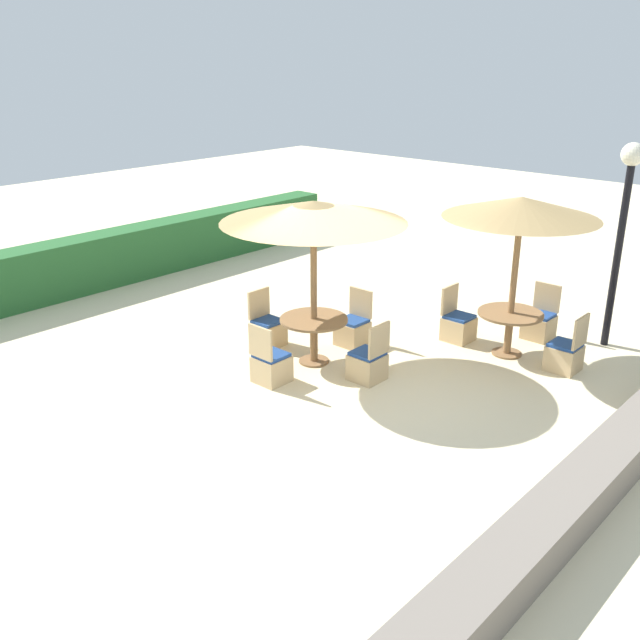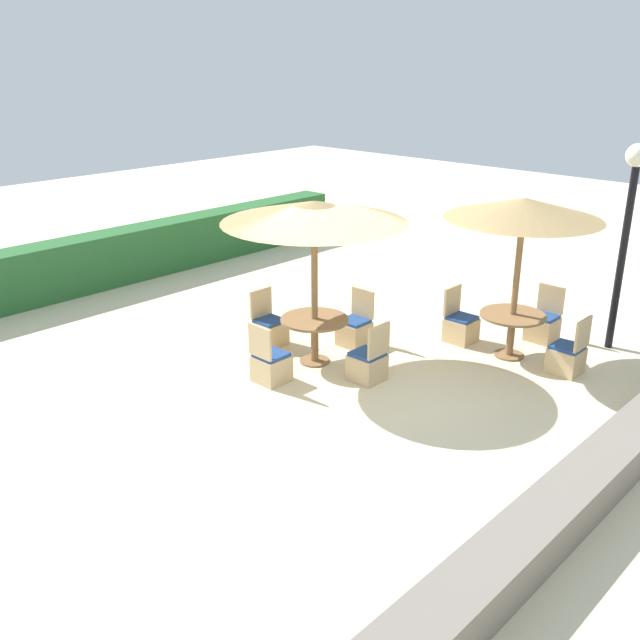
{
  "view_description": "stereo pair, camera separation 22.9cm",
  "coord_description": "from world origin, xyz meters",
  "px_view_note": "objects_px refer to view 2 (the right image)",
  "views": [
    {
      "loc": [
        -7.28,
        -5.98,
        4.62
      ],
      "look_at": [
        0.0,
        0.6,
        0.9
      ],
      "focal_mm": 40.0,
      "sensor_mm": 36.0,
      "label": 1
    },
    {
      "loc": [
        -7.12,
        -6.15,
        4.62
      ],
      "look_at": [
        0.0,
        0.6,
        0.9
      ],
      "focal_mm": 40.0,
      "sensor_mm": 36.0,
      "label": 2
    }
  ],
  "objects_px": {
    "patio_chair_center_south": "(368,364)",
    "patio_chair_center_west": "(270,365)",
    "round_table_front_right": "(512,323)",
    "patio_chair_front_right_north": "(460,327)",
    "parasol_front_right": "(524,209)",
    "patio_chair_center_east": "(355,330)",
    "patio_chair_front_right_east": "(543,325)",
    "lamp_post": "(630,207)",
    "parasol_center": "(314,212)",
    "patio_chair_front_right_south": "(567,357)",
    "patio_chair_center_north": "(269,330)",
    "round_table_center": "(315,328)"
  },
  "relations": [
    {
      "from": "round_table_center",
      "to": "patio_chair_center_north",
      "type": "xyz_separation_m",
      "value": [
        0.0,
        1.05,
        -0.32
      ]
    },
    {
      "from": "round_table_center",
      "to": "round_table_front_right",
      "type": "distance_m",
      "value": 3.15
    },
    {
      "from": "patio_chair_center_north",
      "to": "patio_chair_front_right_south",
      "type": "relative_size",
      "value": 1.0
    },
    {
      "from": "patio_chair_center_west",
      "to": "round_table_center",
      "type": "bearing_deg",
      "value": 90.99
    },
    {
      "from": "patio_chair_center_south",
      "to": "parasol_front_right",
      "type": "relative_size",
      "value": 0.36
    },
    {
      "from": "parasol_center",
      "to": "round_table_center",
      "type": "xyz_separation_m",
      "value": [
        0.0,
        0.0,
        -1.82
      ]
    },
    {
      "from": "patio_chair_front_right_south",
      "to": "patio_chair_center_south",
      "type": "bearing_deg",
      "value": 138.34
    },
    {
      "from": "patio_chair_center_east",
      "to": "patio_chair_front_right_east",
      "type": "xyz_separation_m",
      "value": [
        2.36,
        -2.18,
        0.0
      ]
    },
    {
      "from": "patio_chair_front_right_south",
      "to": "lamp_post",
      "type": "bearing_deg",
      "value": -2.33
    },
    {
      "from": "round_table_center",
      "to": "patio_chair_center_north",
      "type": "distance_m",
      "value": 1.1
    },
    {
      "from": "patio_chair_center_south",
      "to": "patio_chair_front_right_north",
      "type": "bearing_deg",
      "value": -3.72
    },
    {
      "from": "patio_chair_center_west",
      "to": "parasol_center",
      "type": "bearing_deg",
      "value": 90.99
    },
    {
      "from": "round_table_front_right",
      "to": "parasol_center",
      "type": "bearing_deg",
      "value": 137.73
    },
    {
      "from": "patio_chair_center_south",
      "to": "patio_chair_front_right_east",
      "type": "distance_m",
      "value": 3.46
    },
    {
      "from": "patio_chair_center_east",
      "to": "patio_chair_front_right_east",
      "type": "relative_size",
      "value": 1.0
    },
    {
      "from": "patio_chair_center_east",
      "to": "round_table_front_right",
      "type": "bearing_deg",
      "value": -147.42
    },
    {
      "from": "patio_chair_front_right_east",
      "to": "parasol_center",
      "type": "bearing_deg",
      "value": 56.9
    },
    {
      "from": "patio_chair_front_right_east",
      "to": "patio_chair_front_right_north",
      "type": "height_order",
      "value": "same"
    },
    {
      "from": "parasol_center",
      "to": "round_table_front_right",
      "type": "bearing_deg",
      "value": -42.27
    },
    {
      "from": "patio_chair_center_south",
      "to": "round_table_front_right",
      "type": "distance_m",
      "value": 2.53
    },
    {
      "from": "patio_chair_center_west",
      "to": "parasol_front_right",
      "type": "distance_m",
      "value": 4.45
    },
    {
      "from": "patio_chair_front_right_east",
      "to": "patio_chair_front_right_south",
      "type": "height_order",
      "value": "same"
    },
    {
      "from": "patio_chair_center_south",
      "to": "round_table_front_right",
      "type": "bearing_deg",
      "value": -25.38
    },
    {
      "from": "round_table_front_right",
      "to": "patio_chair_front_right_north",
      "type": "relative_size",
      "value": 1.11
    },
    {
      "from": "round_table_front_right",
      "to": "patio_chair_front_right_north",
      "type": "height_order",
      "value": "patio_chair_front_right_north"
    },
    {
      "from": "patio_chair_front_right_north",
      "to": "patio_chair_center_east",
      "type": "bearing_deg",
      "value": -41.69
    },
    {
      "from": "lamp_post",
      "to": "round_table_front_right",
      "type": "distance_m",
      "value": 2.53
    },
    {
      "from": "round_table_center",
      "to": "patio_chair_front_right_south",
      "type": "distance_m",
      "value": 3.88
    },
    {
      "from": "patio_chair_center_west",
      "to": "patio_chair_center_east",
      "type": "bearing_deg",
      "value": 90.7
    },
    {
      "from": "parasol_front_right",
      "to": "patio_chair_front_right_north",
      "type": "xyz_separation_m",
      "value": [
        -0.02,
        0.93,
        -2.13
      ]
    },
    {
      "from": "round_table_front_right",
      "to": "patio_chair_front_right_north",
      "type": "bearing_deg",
      "value": 91.03
    },
    {
      "from": "patio_chair_center_north",
      "to": "patio_chair_front_right_north",
      "type": "xyz_separation_m",
      "value": [
        2.31,
        -2.24,
        0.0
      ]
    },
    {
      "from": "lamp_post",
      "to": "patio_chair_front_right_south",
      "type": "distance_m",
      "value": 2.55
    },
    {
      "from": "lamp_post",
      "to": "patio_chair_center_east",
      "type": "xyz_separation_m",
      "value": [
        -2.83,
        3.14,
        -2.09
      ]
    },
    {
      "from": "lamp_post",
      "to": "parasol_front_right",
      "type": "bearing_deg",
      "value": 145.4
    },
    {
      "from": "lamp_post",
      "to": "patio_chair_center_west",
      "type": "xyz_separation_m",
      "value": [
        -4.76,
        3.11,
        -2.09
      ]
    },
    {
      "from": "patio_chair_front_right_north",
      "to": "lamp_post",
      "type": "bearing_deg",
      "value": 127.42
    },
    {
      "from": "patio_chair_center_north",
      "to": "patio_chair_front_right_north",
      "type": "relative_size",
      "value": 1.0
    },
    {
      "from": "lamp_post",
      "to": "round_table_center",
      "type": "bearing_deg",
      "value": 140.51
    },
    {
      "from": "round_table_center",
      "to": "patio_chair_center_south",
      "type": "xyz_separation_m",
      "value": [
        0.06,
        -1.04,
        -0.32
      ]
    },
    {
      "from": "lamp_post",
      "to": "parasol_center",
      "type": "height_order",
      "value": "lamp_post"
    },
    {
      "from": "parasol_center",
      "to": "parasol_front_right",
      "type": "distance_m",
      "value": 3.15
    },
    {
      "from": "lamp_post",
      "to": "round_table_center",
      "type": "xyz_separation_m",
      "value": [
        -3.8,
        3.13,
        -1.77
      ]
    },
    {
      "from": "patio_chair_front_right_north",
      "to": "round_table_front_right",
      "type": "bearing_deg",
      "value": 91.03
    },
    {
      "from": "patio_chair_center_west",
      "to": "patio_chair_front_right_north",
      "type": "relative_size",
      "value": 1.0
    },
    {
      "from": "patio_chair_center_south",
      "to": "patio_chair_front_right_north",
      "type": "height_order",
      "value": "same"
    },
    {
      "from": "patio_chair_center_south",
      "to": "patio_chair_center_west",
      "type": "xyz_separation_m",
      "value": [
        -1.02,
        1.02,
        0.0
      ]
    },
    {
      "from": "patio_chair_center_east",
      "to": "patio_chair_center_west",
      "type": "xyz_separation_m",
      "value": [
        -1.93,
        -0.02,
        0.0
      ]
    },
    {
      "from": "patio_chair_center_west",
      "to": "patio_chair_front_right_south",
      "type": "distance_m",
      "value": 4.5
    },
    {
      "from": "round_table_center",
      "to": "patio_chair_center_north",
      "type": "bearing_deg",
      "value": 90.0
    }
  ]
}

